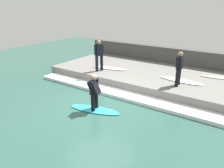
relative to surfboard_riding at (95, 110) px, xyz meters
name	(u,v)px	position (x,y,z in m)	size (l,w,h in m)	color
ground_plane	(100,107)	(0.36, 0.04, -0.03)	(28.00, 28.00, 0.00)	#2D564C
concrete_ledge	(144,75)	(4.39, 0.04, 0.21)	(4.40, 9.77, 0.49)	slate
back_wall	(162,58)	(6.84, 0.04, 0.68)	(0.50, 10.26, 1.42)	#474442
wave_foam_crest	(118,94)	(1.78, 0.04, 0.04)	(0.82, 9.28, 0.15)	white
surfboard_riding	(95,110)	(0.00, 0.00, 0.00)	(1.04, 2.15, 0.06)	#2DADD1
surfer_riding	(94,90)	(0.00, 0.00, 0.81)	(0.54, 0.52, 1.41)	black
surfer_waiting_near	(99,54)	(3.05, 2.08, 1.39)	(0.52, 0.36, 1.65)	black
surfboard_waiting_near	(110,68)	(3.72, 1.86, 0.49)	(0.90, 2.12, 0.06)	beige
surfer_waiting_far	(179,67)	(3.21, -2.15, 1.32)	(0.52, 0.27, 1.53)	black
surfboard_waiting_far	(181,80)	(3.88, -2.10, 0.49)	(0.73, 2.11, 0.06)	silver
surfboard_spare	(219,77)	(5.38, -3.51, 0.49)	(0.78, 1.76, 0.06)	beige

